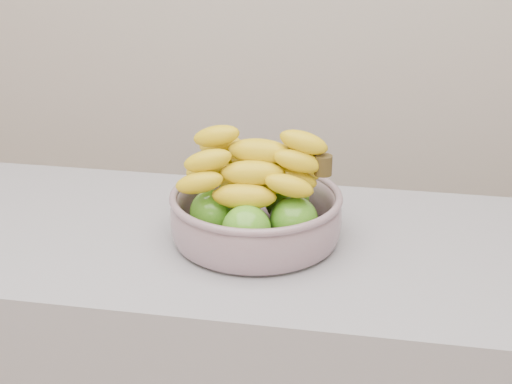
# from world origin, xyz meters

# --- Properties ---
(fruit_bowl) EXTENTS (0.34, 0.34, 0.21)m
(fruit_bowl) POSITION_xyz_m (0.10, 0.58, 0.97)
(fruit_bowl) COLOR #96A6B4
(fruit_bowl) RESTS_ON counter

